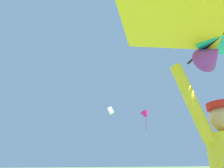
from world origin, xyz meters
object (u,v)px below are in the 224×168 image
Objects in this scene: distant_kite_orange_low_left at (152,40)px; distant_kite_magenta_far_center at (146,115)px; distant_kite_white_overhead_distant at (110,111)px; held_stunt_kite at (214,37)px; distant_kite_purple_low_right at (108,76)px.

distant_kite_magenta_far_center is at bearing 75.46° from distant_kite_orange_low_left.
distant_kite_orange_low_left reaches higher than distant_kite_white_overhead_distant.
distant_kite_purple_low_right is at bearing 72.80° from held_stunt_kite.
distant_kite_orange_low_left is at bearing -93.41° from distant_kite_purple_low_right.
distant_kite_purple_low_right is (-0.07, 13.58, 11.05)m from distant_kite_magenta_far_center.
held_stunt_kite is 1.00× the size of distant_kite_orange_low_left.
distant_kite_white_overhead_distant is (0.82, 14.82, 4.18)m from distant_kite_magenta_far_center.
distant_kite_purple_low_right reaches higher than held_stunt_kite.
distant_kite_purple_low_right reaches higher than distant_kite_magenta_far_center.
held_stunt_kite is 0.76× the size of distant_kite_magenta_far_center.
held_stunt_kite is 2.55× the size of distant_kite_purple_low_right.
distant_kite_orange_low_left is at bearing -104.54° from distant_kite_magenta_far_center.
distant_kite_purple_low_right is at bearing 90.29° from distant_kite_magenta_far_center.
distant_kite_orange_low_left is (-1.14, -4.39, 7.37)m from distant_kite_magenta_far_center.
held_stunt_kite is 1.13× the size of distant_kite_white_overhead_distant.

